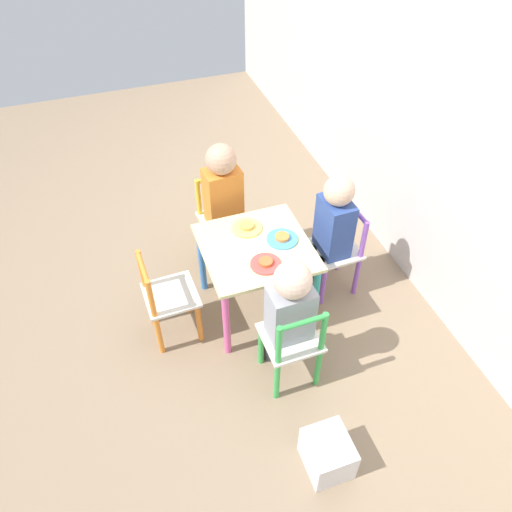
{
  "coord_description": "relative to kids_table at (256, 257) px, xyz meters",
  "views": [
    {
      "loc": [
        1.74,
        -0.61,
        2.18
      ],
      "look_at": [
        0.0,
        0.0,
        0.4
      ],
      "focal_mm": 35.0,
      "sensor_mm": 36.0,
      "label": 1
    }
  ],
  "objects": [
    {
      "name": "plate_back",
      "position": [
        0.0,
        0.14,
        0.08
      ],
      "size": [
        0.16,
        0.16,
        0.03
      ],
      "color": "#4C9EE0",
      "rests_on": "kids_table"
    },
    {
      "name": "child_left",
      "position": [
        -0.43,
        -0.04,
        0.09
      ],
      "size": [
        0.22,
        0.21,
        0.81
      ],
      "rotation": [
        0.0,
        0.0,
        -4.62
      ],
      "color": "#7A6B5B",
      "rests_on": "ground_plane"
    },
    {
      "name": "storage_bin",
      "position": [
        0.95,
        -0.01,
        -0.3
      ],
      "size": [
        0.21,
        0.18,
        0.19
      ],
      "color": "silver",
      "rests_on": "ground_plane"
    },
    {
      "name": "kids_table",
      "position": [
        0.0,
        0.0,
        0.0
      ],
      "size": [
        0.54,
        0.54,
        0.47
      ],
      "color": "beige",
      "rests_on": "ground_plane"
    },
    {
      "name": "child_back",
      "position": [
        -0.01,
        0.43,
        0.07
      ],
      "size": [
        0.2,
        0.22,
        0.77
      ],
      "rotation": [
        0.0,
        0.0,
        0.03
      ],
      "color": "#38383D",
      "rests_on": "ground_plane"
    },
    {
      "name": "chair_yellow",
      "position": [
        -0.48,
        -0.05,
        -0.13
      ],
      "size": [
        0.28,
        0.28,
        0.54
      ],
      "rotation": [
        0.0,
        0.0,
        -4.62
      ],
      "color": "silver",
      "rests_on": "ground_plane"
    },
    {
      "name": "house_wall",
      "position": [
        0.0,
        0.97,
        0.91
      ],
      "size": [
        6.0,
        0.06,
        2.6
      ],
      "color": "silver",
      "rests_on": "ground_plane"
    },
    {
      "name": "chair_purple",
      "position": [
        -0.02,
        0.49,
        -0.13
      ],
      "size": [
        0.27,
        0.27,
        0.54
      ],
      "rotation": [
        0.0,
        0.0,
        0.03
      ],
      "color": "silver",
      "rests_on": "ground_plane"
    },
    {
      "name": "ground_plane",
      "position": [
        0.0,
        0.0,
        -0.39
      ],
      "size": [
        6.0,
        6.0,
        0.0
      ],
      "primitive_type": "plane",
      "color": "#8C755B"
    },
    {
      "name": "plate_right",
      "position": [
        0.14,
        0.0,
        0.08
      ],
      "size": [
        0.15,
        0.15,
        0.03
      ],
      "color": "#E54C47",
      "rests_on": "kids_table"
    },
    {
      "name": "chair_orange",
      "position": [
        0.02,
        -0.49,
        -0.13
      ],
      "size": [
        0.27,
        0.27,
        0.54
      ],
      "rotation": [
        0.0,
        0.0,
        -3.1
      ],
      "color": "silver",
      "rests_on": "ground_plane"
    },
    {
      "name": "child_right",
      "position": [
        0.43,
        0.01,
        0.06
      ],
      "size": [
        0.22,
        0.2,
        0.75
      ],
      "rotation": [
        0.0,
        0.0,
        -1.55
      ],
      "color": "#38383D",
      "rests_on": "ground_plane"
    },
    {
      "name": "chair_green",
      "position": [
        0.49,
        0.01,
        -0.13
      ],
      "size": [
        0.26,
        0.26,
        0.54
      ],
      "rotation": [
        0.0,
        0.0,
        -1.55
      ],
      "color": "silver",
      "rests_on": "ground_plane"
    },
    {
      "name": "plate_left",
      "position": [
        -0.14,
        0.0,
        0.08
      ],
      "size": [
        0.16,
        0.16,
        0.03
      ],
      "color": "#EADB66",
      "rests_on": "kids_table"
    }
  ]
}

